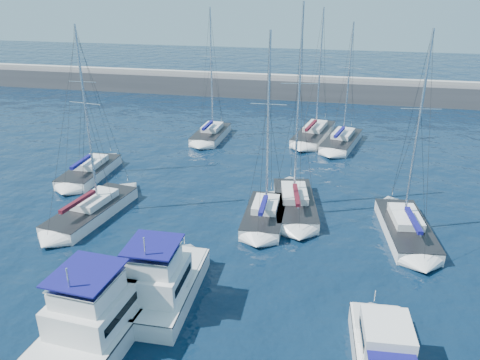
% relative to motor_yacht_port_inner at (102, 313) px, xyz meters
% --- Properties ---
extents(ground, '(220.00, 220.00, 0.00)m').
position_rel_motor_yacht_port_inner_xyz_m(ground, '(3.48, 5.09, -1.13)').
color(ground, black).
rests_on(ground, ground).
extents(breakwater, '(160.00, 6.00, 4.45)m').
position_rel_motor_yacht_port_inner_xyz_m(breakwater, '(3.48, 57.09, -0.08)').
color(breakwater, '#424244').
rests_on(breakwater, ground).
extents(motor_yacht_port_inner, '(4.62, 9.22, 4.69)m').
position_rel_motor_yacht_port_inner_xyz_m(motor_yacht_port_inner, '(0.00, 0.00, 0.00)').
color(motor_yacht_port_inner, silver).
rests_on(motor_yacht_port_inner, ground).
extents(motor_yacht_stbd_inner, '(3.84, 7.73, 4.69)m').
position_rel_motor_yacht_port_inner_xyz_m(motor_yacht_stbd_inner, '(2.15, 3.04, 0.00)').
color(motor_yacht_stbd_inner, silver).
rests_on(motor_yacht_stbd_inner, ground).
extents(motor_yacht_stbd_outer, '(3.08, 5.79, 3.20)m').
position_rel_motor_yacht_port_inner_xyz_m(motor_yacht_stbd_outer, '(14.33, 0.68, -0.19)').
color(motor_yacht_stbd_outer, silver).
rests_on(motor_yacht_stbd_outer, ground).
extents(sailboat_mid_a, '(3.16, 7.75, 14.24)m').
position_rel_motor_yacht_port_inner_xyz_m(sailboat_mid_a, '(-11.46, 19.58, -0.61)').
color(sailboat_mid_a, silver).
rests_on(sailboat_mid_a, ground).
extents(sailboat_mid_b, '(4.29, 9.04, 14.33)m').
position_rel_motor_yacht_port_inner_xyz_m(sailboat_mid_b, '(-7.15, 12.02, -0.62)').
color(sailboat_mid_b, silver).
rests_on(sailboat_mid_b, ground).
extents(sailboat_mid_c, '(3.16, 6.93, 14.61)m').
position_rel_motor_yacht_port_inner_xyz_m(sailboat_mid_c, '(6.41, 14.06, -0.59)').
color(sailboat_mid_c, silver).
rests_on(sailboat_mid_c, ground).
extents(sailboat_mid_d, '(4.57, 8.87, 16.33)m').
position_rel_motor_yacht_port_inner_xyz_m(sailboat_mid_d, '(8.44, 16.61, -0.60)').
color(sailboat_mid_d, silver).
rests_on(sailboat_mid_d, ground).
extents(sailboat_mid_e, '(4.09, 8.61, 14.89)m').
position_rel_motor_yacht_port_inner_xyz_m(sailboat_mid_e, '(16.89, 14.13, -0.61)').
color(sailboat_mid_e, silver).
rests_on(sailboat_mid_e, ground).
extents(sailboat_back_a, '(3.30, 7.42, 15.04)m').
position_rel_motor_yacht_port_inner_xyz_m(sailboat_back_a, '(-3.21, 33.31, -0.60)').
color(sailboat_back_a, silver).
rests_on(sailboat_back_a, ground).
extents(sailboat_back_b, '(4.87, 9.95, 15.00)m').
position_rel_motor_yacht_port_inner_xyz_m(sailboat_back_b, '(8.70, 36.13, -0.62)').
color(sailboat_back_b, silver).
rests_on(sailboat_back_b, ground).
extents(sailboat_back_c, '(4.82, 8.78, 13.71)m').
position_rel_motor_yacht_port_inner_xyz_m(sailboat_back_c, '(11.98, 33.98, -0.62)').
color(sailboat_back_c, silver).
rests_on(sailboat_back_c, ground).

